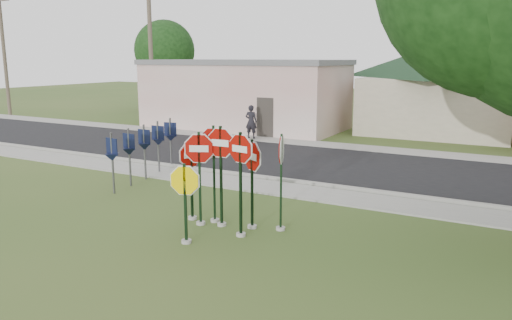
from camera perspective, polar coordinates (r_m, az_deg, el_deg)
The scene contains 20 objects.
ground at distance 11.98m, azimuth -6.91°, elevation -9.69°, with size 120.00×120.00×0.00m, color #34511E.
sidewalk_near at distance 16.53m, azimuth 4.22°, elevation -3.51°, with size 60.00×1.60×0.06m, color gray.
road at distance 20.60m, azimuth 9.41°, elevation -0.62°, with size 60.00×7.00×0.04m, color black.
sidewalk_far at distance 24.63m, azimuth 12.74°, elevation 1.28°, with size 60.00×1.60×0.06m, color gray.
curb at distance 17.40m, azimuth 5.59°, elevation -2.62°, with size 60.00×0.20×0.14m, color gray.
stop_sign_center at distance 12.80m, azimuth -4.04°, elevation -0.16°, with size 1.08×0.24×2.75m.
stop_sign_yellow at distance 11.81m, azimuth -8.11°, elevation -3.99°, with size 0.95×0.32×2.03m.
stop_sign_left at distance 12.97m, azimuth -6.48°, elevation -0.60°, with size 0.98×0.46×2.59m.
stop_sign_right at distance 12.03m, azimuth -1.78°, elevation -1.20°, with size 0.99×0.24×2.70m.
stop_sign_back_right at distance 12.64m, azimuth -0.46°, elevation -1.33°, with size 0.95×0.54×2.44m.
stop_sign_back_left at distance 13.13m, azimuth -4.84°, elevation 0.10°, with size 1.00×0.55×2.73m.
stop_sign_far_right at distance 12.49m, azimuth 2.90°, elevation -1.14°, with size 0.32×0.93×2.59m.
stop_sign_far_left at distance 13.48m, azimuth -7.42°, elevation -1.17°, with size 0.36×0.92×2.29m.
route_sign_row at distance 18.33m, azimuth -12.63°, elevation 1.57°, with size 1.43×4.63×2.00m.
building_stucco at distance 31.27m, azimuth -1.29°, elevation 7.63°, with size 12.20×6.20×4.20m.
building_house at distance 31.38m, azimuth 20.58°, elevation 9.66°, with size 11.60×11.60×6.20m.
utility_pole_near at distance 31.79m, azimuth -11.96°, elevation 12.54°, with size 2.20×0.26×9.50m.
utility_pole_far at distance 42.21m, azimuth -26.85°, elevation 10.94°, with size 2.20×0.26×9.00m.
bg_tree_left at distance 42.39m, azimuth -10.40°, elevation 12.20°, with size 4.90×4.90×7.35m.
pedestrian at distance 26.79m, azimuth -0.56°, elevation 4.40°, with size 0.65×0.43×1.79m, color black.
Camera 1 is at (6.56, -9.04, 4.35)m, focal length 35.00 mm.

